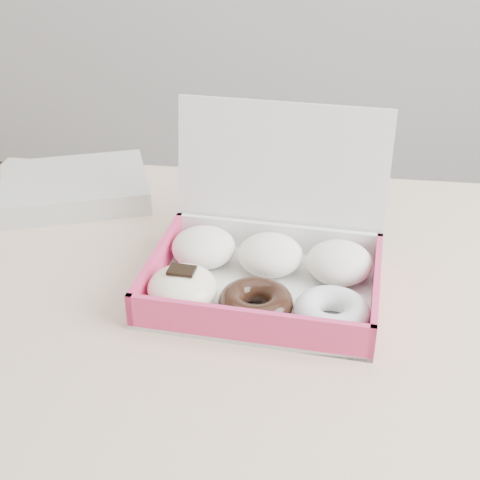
# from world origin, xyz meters

# --- Properties ---
(table) EXTENTS (1.20, 0.80, 0.75)m
(table) POSITION_xyz_m (0.00, 0.00, 0.67)
(table) COLOR tan
(table) RESTS_ON ground
(donut_box) EXTENTS (0.30, 0.27, 0.21)m
(donut_box) POSITION_xyz_m (-0.09, 0.04, 0.78)
(donut_box) COLOR white
(donut_box) RESTS_ON table
(newspapers) EXTENTS (0.28, 0.25, 0.04)m
(newspapers) POSITION_xyz_m (-0.42, 0.26, 0.77)
(newspapers) COLOR silver
(newspapers) RESTS_ON table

